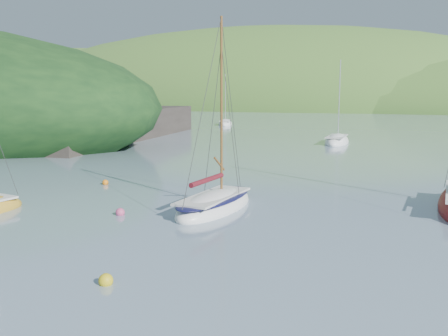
% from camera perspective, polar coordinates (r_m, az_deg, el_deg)
% --- Properties ---
extents(ground, '(700.00, 700.00, 0.00)m').
position_cam_1_polar(ground, '(18.03, -5.86, -9.91)').
color(ground, slate).
rests_on(ground, ground).
extents(shoreline_hills, '(690.00, 135.00, 56.00)m').
position_cam_1_polar(shoreline_hills, '(188.13, 18.84, 6.61)').
color(shoreline_hills, '#38712B').
rests_on(shoreline_hills, ground).
extents(daysailer_white, '(2.54, 6.56, 9.99)m').
position_cam_1_polar(daysailer_white, '(24.57, -1.09, -4.23)').
color(daysailer_white, white).
rests_on(daysailer_white, ground).
extents(distant_sloop_a, '(2.93, 7.12, 9.94)m').
position_cam_1_polar(distant_sloop_a, '(56.53, 12.76, 2.93)').
color(distant_sloop_a, white).
rests_on(distant_sloop_a, ground).
extents(distant_sloop_c, '(4.51, 6.89, 9.28)m').
position_cam_1_polar(distant_sloop_c, '(85.13, 0.14, 5.05)').
color(distant_sloop_c, white).
rests_on(distant_sloop_c, ground).
extents(mooring_buoys, '(26.29, 13.59, 0.44)m').
position_cam_1_polar(mooring_buoys, '(21.30, 0.84, -6.57)').
color(mooring_buoys, gold).
rests_on(mooring_buoys, ground).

